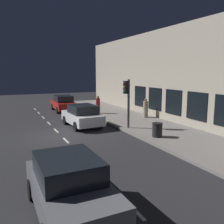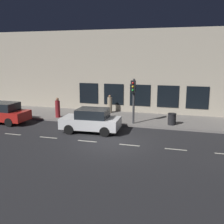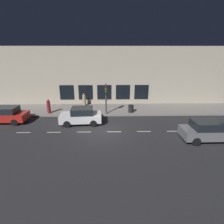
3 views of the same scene
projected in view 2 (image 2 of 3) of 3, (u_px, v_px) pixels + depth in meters
The scene contains 10 objects.
ground_plane at pixel (113, 144), 15.83m from camera, with size 60.00×60.00×0.00m, color #28282B.
sidewalk at pixel (135, 119), 21.69m from camera, with size 4.50×32.00×0.15m.
building_facade at pixel (141, 73), 23.36m from camera, with size 0.65×32.00×7.25m.
lane_centre_line at pixel (129, 145), 15.56m from camera, with size 0.12×27.20×0.01m.
traffic_light at pixel (133, 94), 19.41m from camera, with size 0.50×0.32×3.27m.
parked_car_1 at pixel (2, 113), 20.59m from camera, with size 1.93×4.24×1.58m.
parked_car_2 at pixel (91, 120), 18.14m from camera, with size 2.16×3.98×1.58m.
pedestrian_0 at pixel (110, 105), 23.55m from camera, with size 0.46×0.46×1.56m.
pedestrian_1 at pixel (58, 108), 21.82m from camera, with size 0.51×0.51×1.60m.
trash_bin at pixel (172, 119), 19.51m from camera, with size 0.61×0.61×0.83m.
Camera 2 is at (-14.53, -4.23, 5.03)m, focal length 43.49 mm.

